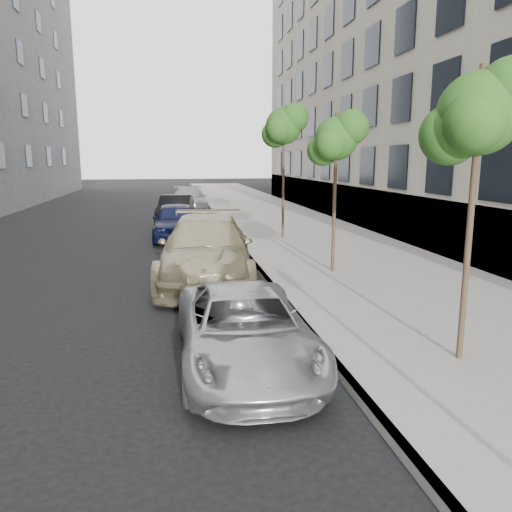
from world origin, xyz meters
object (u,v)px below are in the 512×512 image
object	(u,v)px
tree_near	(481,114)
sedan_black	(176,210)
tree_far	(284,126)
sedan_rear	(189,199)
tree_mid	(337,139)
suv	(206,250)
sedan_blue	(176,221)
minivan	(244,329)

from	to	relation	value
tree_near	sedan_black	size ratio (longest dim) A/B	1.04
tree_far	sedan_rear	size ratio (longest dim) A/B	0.99
tree_near	tree_mid	size ratio (longest dim) A/B	1.03
suv	sedan_black	size ratio (longest dim) A/B	1.36
sedan_black	sedan_rear	size ratio (longest dim) A/B	0.83
tree_near	sedan_blue	distance (m)	14.96
suv	sedan_rear	bearing A→B (deg)	94.88
minivan	sedan_black	size ratio (longest dim) A/B	1.00
minivan	tree_far	bearing A→B (deg)	74.68
sedan_black	sedan_rear	distance (m)	6.03
minivan	sedan_blue	xyz separation A→B (m)	(-0.91, 13.33, 0.14)
tree_mid	sedan_rear	world-z (taller)	tree_mid
tree_near	sedan_black	bearing A→B (deg)	102.79
minivan	suv	world-z (taller)	suv
sedan_blue	sedan_black	bearing A→B (deg)	91.09
sedan_black	sedan_rear	world-z (taller)	sedan_rear
tree_near	sedan_black	distance (m)	19.77
tree_near	tree_far	xyz separation A→B (m)	(0.00, 13.00, 0.62)
tree_mid	sedan_black	xyz separation A→B (m)	(-4.32, 12.51, -3.12)
tree_near	sedan_blue	bearing A→B (deg)	107.46
sedan_blue	sedan_rear	world-z (taller)	sedan_rear
tree_near	suv	bearing A→B (deg)	119.44
minivan	sedan_blue	size ratio (longest dim) A/B	0.99
sedan_black	tree_mid	bearing A→B (deg)	-63.75
sedan_blue	sedan_black	xyz separation A→B (m)	(0.07, 5.08, -0.03)
suv	sedan_black	world-z (taller)	suv
minivan	suv	bearing A→B (deg)	92.10
minivan	sedan_rear	xyz separation A→B (m)	(0.08, 24.37, 0.16)
minivan	tree_mid	bearing A→B (deg)	59.84
sedan_black	tree_near	bearing A→B (deg)	-69.99
suv	tree_far	bearing A→B (deg)	66.46
suv	sedan_blue	distance (m)	7.50
minivan	sedan_rear	size ratio (longest dim) A/B	0.83
minivan	sedan_black	world-z (taller)	sedan_black
suv	sedan_rear	world-z (taller)	suv
tree_far	suv	world-z (taller)	tree_far
suv	sedan_blue	bearing A→B (deg)	101.28
tree_near	sedan_blue	world-z (taller)	tree_near
tree_mid	sedan_blue	size ratio (longest dim) A/B	1.00
minivan	suv	size ratio (longest dim) A/B	0.74
tree_mid	sedan_rear	size ratio (longest dim) A/B	0.83
tree_near	tree_far	distance (m)	13.01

